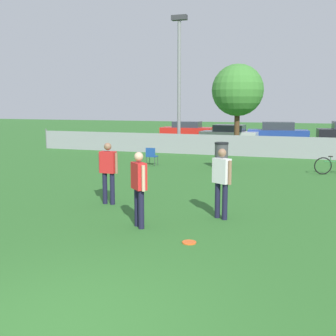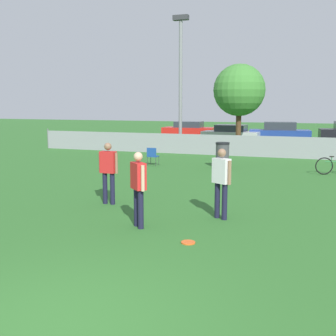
{
  "view_description": "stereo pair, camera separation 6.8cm",
  "coord_description": "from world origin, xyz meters",
  "px_view_note": "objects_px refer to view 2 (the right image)",
  "views": [
    {
      "loc": [
        2.86,
        -4.12,
        2.73
      ],
      "look_at": [
        -0.81,
        6.29,
        1.05
      ],
      "focal_mm": 45.0,
      "sensor_mm": 36.0,
      "label": 1
    },
    {
      "loc": [
        2.93,
        -4.09,
        2.73
      ],
      "look_at": [
        -0.81,
        6.29,
        1.05
      ],
      "focal_mm": 45.0,
      "sensor_mm": 36.0,
      "label": 2
    }
  ],
  "objects_px": {
    "player_receiver_white": "(221,178)",
    "parked_car_blue": "(279,133)",
    "parked_car_silver": "(231,134)",
    "player_defender_red": "(108,169)",
    "parked_car_red": "(189,130)",
    "tree_near_pole": "(239,90)",
    "player_thrower_red": "(138,184)",
    "folding_chair_sideline": "(153,155)",
    "light_pole": "(181,71)",
    "frisbee_disc": "(188,242)",
    "trash_bin": "(222,155)"
  },
  "relations": [
    {
      "from": "player_thrower_red",
      "to": "player_defender_red",
      "type": "distance_m",
      "value": 2.42
    },
    {
      "from": "player_receiver_white",
      "to": "frisbee_disc",
      "type": "xyz_separation_m",
      "value": [
        -0.2,
        -1.98,
        -0.97
      ]
    },
    {
      "from": "tree_near_pole",
      "to": "parked_car_red",
      "type": "height_order",
      "value": "tree_near_pole"
    },
    {
      "from": "folding_chair_sideline",
      "to": "parked_car_silver",
      "type": "xyz_separation_m",
      "value": [
        1.12,
        12.02,
        0.18
      ]
    },
    {
      "from": "tree_near_pole",
      "to": "parked_car_red",
      "type": "bearing_deg",
      "value": 127.08
    },
    {
      "from": "light_pole",
      "to": "trash_bin",
      "type": "relative_size",
      "value": 7.0
    },
    {
      "from": "light_pole",
      "to": "frisbee_disc",
      "type": "bearing_deg",
      "value": -71.32
    },
    {
      "from": "parked_car_red",
      "to": "parked_car_silver",
      "type": "distance_m",
      "value": 5.32
    },
    {
      "from": "light_pole",
      "to": "parked_car_red",
      "type": "bearing_deg",
      "value": 103.8
    },
    {
      "from": "light_pole",
      "to": "player_defender_red",
      "type": "distance_m",
      "value": 14.42
    },
    {
      "from": "tree_near_pole",
      "to": "trash_bin",
      "type": "xyz_separation_m",
      "value": [
        0.81,
        -8.05,
        -2.99
      ]
    },
    {
      "from": "player_receiver_white",
      "to": "parked_car_blue",
      "type": "height_order",
      "value": "player_receiver_white"
    },
    {
      "from": "player_thrower_red",
      "to": "parked_car_silver",
      "type": "xyz_separation_m",
      "value": [
        -2.16,
        21.02,
        -0.34
      ]
    },
    {
      "from": "player_receiver_white",
      "to": "trash_bin",
      "type": "height_order",
      "value": "player_receiver_white"
    },
    {
      "from": "parked_car_silver",
      "to": "frisbee_disc",
      "type": "bearing_deg",
      "value": -78.69
    },
    {
      "from": "tree_near_pole",
      "to": "frisbee_disc",
      "type": "bearing_deg",
      "value": -82.6
    },
    {
      "from": "player_thrower_red",
      "to": "parked_car_red",
      "type": "xyz_separation_m",
      "value": [
        -6.29,
        24.38,
        -0.32
      ]
    },
    {
      "from": "folding_chair_sideline",
      "to": "parked_car_blue",
      "type": "height_order",
      "value": "parked_car_blue"
    },
    {
      "from": "tree_near_pole",
      "to": "light_pole",
      "type": "bearing_deg",
      "value": -149.17
    },
    {
      "from": "folding_chair_sideline",
      "to": "trash_bin",
      "type": "distance_m",
      "value": 3.13
    },
    {
      "from": "parked_car_blue",
      "to": "parked_car_silver",
      "type": "bearing_deg",
      "value": -165.08
    },
    {
      "from": "player_thrower_red",
      "to": "folding_chair_sideline",
      "type": "relative_size",
      "value": 2.1
    },
    {
      "from": "player_defender_red",
      "to": "parked_car_red",
      "type": "bearing_deg",
      "value": 103.78
    },
    {
      "from": "player_thrower_red",
      "to": "trash_bin",
      "type": "relative_size",
      "value": 1.53
    },
    {
      "from": "frisbee_disc",
      "to": "tree_near_pole",
      "type": "bearing_deg",
      "value": 97.4
    },
    {
      "from": "parked_car_blue",
      "to": "player_receiver_white",
      "type": "bearing_deg",
      "value": -96.03
    },
    {
      "from": "light_pole",
      "to": "parked_car_blue",
      "type": "bearing_deg",
      "value": 53.08
    },
    {
      "from": "player_defender_red",
      "to": "parked_car_red",
      "type": "xyz_separation_m",
      "value": [
        -4.62,
        22.62,
        -0.32
      ]
    },
    {
      "from": "folding_chair_sideline",
      "to": "parked_car_blue",
      "type": "distance_m",
      "value": 14.02
    },
    {
      "from": "light_pole",
      "to": "folding_chair_sideline",
      "type": "relative_size",
      "value": 9.63
    },
    {
      "from": "frisbee_disc",
      "to": "trash_bin",
      "type": "height_order",
      "value": "trash_bin"
    },
    {
      "from": "frisbee_disc",
      "to": "player_receiver_white",
      "type": "bearing_deg",
      "value": 84.14
    },
    {
      "from": "player_receiver_white",
      "to": "player_thrower_red",
      "type": "xyz_separation_m",
      "value": [
        -1.56,
        -1.32,
        0.0
      ]
    },
    {
      "from": "parked_car_red",
      "to": "trash_bin",
      "type": "bearing_deg",
      "value": -70.45
    },
    {
      "from": "parked_car_silver",
      "to": "player_defender_red",
      "type": "bearing_deg",
      "value": -86.46
    },
    {
      "from": "parked_car_red",
      "to": "light_pole",
      "type": "bearing_deg",
      "value": -78.72
    },
    {
      "from": "tree_near_pole",
      "to": "parked_car_silver",
      "type": "xyz_separation_m",
      "value": [
        -1.18,
        3.67,
        -2.9
      ]
    },
    {
      "from": "trash_bin",
      "to": "frisbee_disc",
      "type": "bearing_deg",
      "value": -81.26
    },
    {
      "from": "player_thrower_red",
      "to": "folding_chair_sideline",
      "type": "distance_m",
      "value": 9.59
    },
    {
      "from": "tree_near_pole",
      "to": "parked_car_blue",
      "type": "height_order",
      "value": "tree_near_pole"
    },
    {
      "from": "tree_near_pole",
      "to": "player_thrower_red",
      "type": "distance_m",
      "value": 17.57
    },
    {
      "from": "trash_bin",
      "to": "tree_near_pole",
      "type": "bearing_deg",
      "value": 95.72
    },
    {
      "from": "player_receiver_white",
      "to": "parked_car_blue",
      "type": "bearing_deg",
      "value": 121.04
    },
    {
      "from": "folding_chair_sideline",
      "to": "trash_bin",
      "type": "bearing_deg",
      "value": -175.38
    },
    {
      "from": "player_receiver_white",
      "to": "parked_car_blue",
      "type": "relative_size",
      "value": 0.39
    },
    {
      "from": "trash_bin",
      "to": "player_thrower_red",
      "type": "bearing_deg",
      "value": -88.94
    },
    {
      "from": "parked_car_red",
      "to": "parked_car_silver",
      "type": "bearing_deg",
      "value": -41.64
    },
    {
      "from": "player_thrower_red",
      "to": "parked_car_silver",
      "type": "bearing_deg",
      "value": 139.93
    },
    {
      "from": "player_receiver_white",
      "to": "player_defender_red",
      "type": "distance_m",
      "value": 3.26
    },
    {
      "from": "light_pole",
      "to": "parked_car_red",
      "type": "relative_size",
      "value": 1.85
    }
  ]
}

